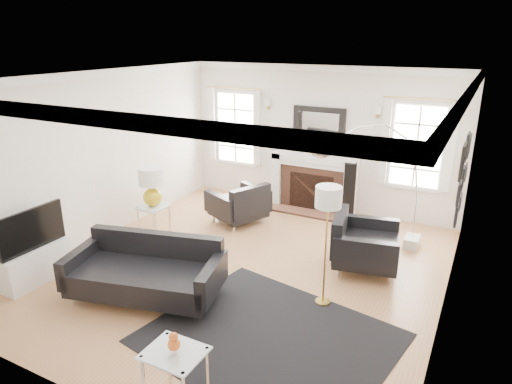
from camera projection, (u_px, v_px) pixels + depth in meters
The scene contains 25 objects.
floor at pixel (246, 268), 6.86m from camera, with size 6.00×6.00×0.00m, color #AC7348.
back_wall at pixel (319, 139), 8.93m from camera, with size 5.50×0.04×2.80m, color silver.
front_wall at pixel (75, 271), 3.90m from camera, with size 5.50×0.04×2.80m, color silver.
left_wall at pixel (101, 156), 7.62m from camera, with size 0.04×6.00×2.80m, color silver.
right_wall at pixel (455, 212), 5.20m from camera, with size 0.04×6.00×2.80m, color silver.
ceiling at pixel (244, 77), 5.96m from camera, with size 5.50×6.00×0.02m, color white.
crown_molding at pixel (244, 82), 5.98m from camera, with size 5.50×6.00×0.12m, color white.
fireplace at pixel (313, 183), 9.03m from camera, with size 1.70×0.69×1.11m.
mantel_mirror at pixel (319, 127), 8.81m from camera, with size 1.05×0.07×0.75m.
window_left at pixel (236, 128), 9.67m from camera, with size 1.24×0.15×1.62m.
window_right at pixel (417, 146), 8.05m from camera, with size 1.24×0.15×1.62m.
gallery_wall at pixel (463, 172), 6.26m from camera, with size 0.04×1.73×1.29m.
tv_unit at pixel (35, 260), 6.40m from camera, with size 0.35×1.00×1.09m.
area_rug at pixel (270, 338), 5.26m from camera, with size 2.65×2.21×0.01m, color black.
sofa at pixel (147, 272), 6.01m from camera, with size 2.16×1.37×0.65m.
armchair_left at pixel (240, 205), 8.40m from camera, with size 1.16×1.22×0.65m.
armchair_right at pixel (362, 245), 6.73m from camera, with size 1.10×1.19×0.70m.
coffee_table at pixel (155, 260), 6.39m from camera, with size 0.81×0.81×0.36m.
side_table_left at pixel (154, 212), 7.96m from camera, with size 0.46×0.46×0.51m.
nesting_table at pixel (175, 363), 4.17m from camera, with size 0.54×0.45×0.59m.
gourd_lamp at pixel (152, 184), 7.80m from camera, with size 0.43×0.43×0.69m.
orange_vase at pixel (174, 342), 4.10m from camera, with size 0.12×0.12×0.19m.
arc_floor_lamp at pixel (371, 183), 6.99m from camera, with size 1.53×1.41×2.16m.
stick_floor_lamp at pixel (328, 203), 5.51m from camera, with size 0.32×0.32×1.60m.
speaker_tower at pixel (349, 191), 8.57m from camera, with size 0.22×0.22×1.09m, color black.
Camera 1 is at (2.98, -5.35, 3.30)m, focal length 32.00 mm.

